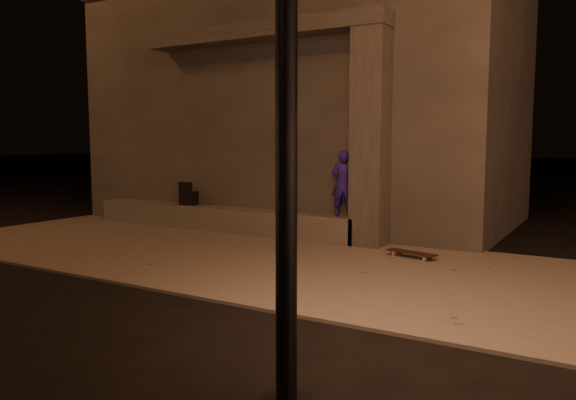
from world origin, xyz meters
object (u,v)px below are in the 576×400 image
Objects in this scene: skateboard at (412,253)px; backpack at (189,197)px; column at (371,138)px; skateboarder at (343,184)px.

backpack is at bearing -174.08° from skateboard.
skateboard is at bearing -19.28° from backpack.
column is 4.35× the size of skateboard.
skateboarder is 2.40× the size of backpack.
skateboarder is 1.86m from skateboard.
backpack is at bearing 180.00° from column.
column is 2.08m from skateboard.
backpack reaches higher than skateboard.
column is at bearing 159.26° from skateboard.
skateboarder is at bearing 169.40° from skateboard.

